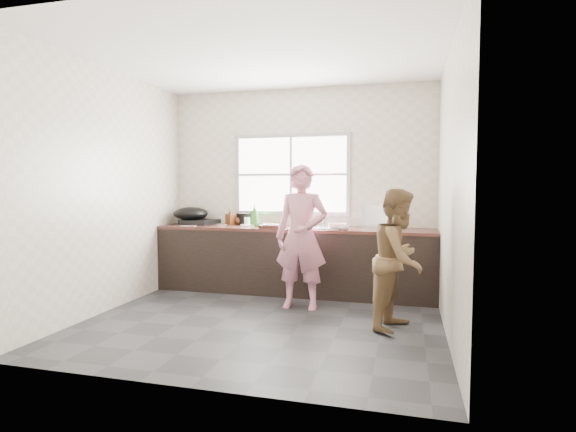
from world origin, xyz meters
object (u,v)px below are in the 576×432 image
(cutting_board, at_px, (272,226))
(bowl_held, at_px, (343,227))
(person_side, at_px, (399,259))
(bottle_brown_tall, at_px, (230,217))
(bottle_green, at_px, (255,215))
(pot_lid_left, at_px, (189,225))
(woman, at_px, (301,241))
(black_pot, at_px, (244,219))
(dish_rack, at_px, (375,216))
(bowl_mince, at_px, (270,226))
(burner, at_px, (200,222))
(pot_lid_right, at_px, (223,224))
(bowl_crabs, at_px, (337,227))
(bottle_brown_short, at_px, (239,219))
(plate_food, at_px, (249,225))
(glass_jar, at_px, (247,221))
(wok, at_px, (191,214))

(cutting_board, bearing_deg, bowl_held, -2.64)
(person_side, height_order, bottle_brown_tall, person_side)
(bottle_green, bearing_deg, pot_lid_left, -171.01)
(woman, bearing_deg, bottle_brown_tall, 147.43)
(black_pot, bearing_deg, dish_rack, 0.00)
(bottle_green, height_order, dish_rack, same)
(woman, bearing_deg, person_side, -22.24)
(bowl_mince, xyz_separation_m, burner, (-1.14, 0.34, 0.01))
(bowl_mince, relative_size, pot_lid_right, 0.77)
(person_side, relative_size, dish_rack, 3.52)
(bowl_crabs, xyz_separation_m, black_pot, (-1.35, 0.37, 0.05))
(person_side, distance_m, cutting_board, 1.91)
(bottle_green, xyz_separation_m, dish_rack, (1.56, 0.21, -0.00))
(bottle_brown_short, bearing_deg, bowl_crabs, -12.75)
(bowl_mince, xyz_separation_m, bowl_held, (0.92, 0.03, 0.01))
(dish_rack, bearing_deg, bowl_crabs, -157.33)
(bottle_brown_short, height_order, pot_lid_left, bottle_brown_short)
(cutting_board, bearing_deg, bottle_brown_tall, 160.77)
(bowl_crabs, bearing_deg, pot_lid_left, 179.41)
(bottle_brown_short, bearing_deg, cutting_board, -28.57)
(plate_food, height_order, glass_jar, glass_jar)
(bottle_green, height_order, bottle_brown_short, bottle_green)
(burner, bearing_deg, bottle_brown_short, 4.49)
(bowl_held, bearing_deg, pot_lid_right, 169.61)
(woman, distance_m, pot_lid_right, 1.56)
(black_pot, height_order, wok, wok)
(bowl_held, height_order, bottle_green, bottle_green)
(person_side, xyz_separation_m, black_pot, (-2.12, 1.39, 0.26))
(woman, bearing_deg, burner, 154.71)
(person_side, xyz_separation_m, bowl_held, (-0.68, 0.99, 0.21))
(woman, distance_m, bowl_held, 0.67)
(black_pot, distance_m, burner, 0.64)
(plate_food, bearing_deg, pot_lid_right, 165.25)
(cutting_board, bearing_deg, black_pot, 144.84)
(woman, height_order, plate_food, woman)
(black_pot, distance_m, bottle_green, 0.31)
(burner, height_order, wok, wok)
(bottle_brown_short, bearing_deg, woman, -38.63)
(bowl_mince, height_order, black_pot, black_pot)
(cutting_board, distance_m, bottle_green, 0.36)
(person_side, bearing_deg, woman, 85.29)
(person_side, relative_size, glass_jar, 12.39)
(wok, relative_size, pot_lid_left, 1.74)
(woman, xyz_separation_m, black_pot, (-1.03, 0.92, 0.17))
(pot_lid_left, bearing_deg, cutting_board, -0.71)
(bowl_crabs, bearing_deg, woman, -120.26)
(glass_jar, distance_m, pot_lid_right, 0.38)
(bottle_brown_short, distance_m, pot_lid_left, 0.68)
(bowl_held, height_order, pot_lid_right, bowl_held)
(bowl_mince, relative_size, bottle_green, 0.71)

